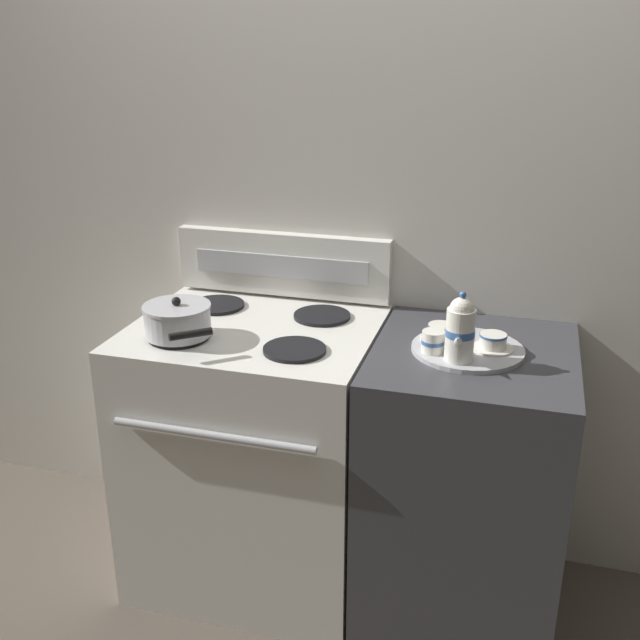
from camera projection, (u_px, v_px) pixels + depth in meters
ground_plane at (342, 580)px, 2.65m from camera, size 6.00×6.00×0.00m
wall_back at (371, 254)px, 2.57m from camera, size 6.00×0.05×2.20m
stove at (257, 453)px, 2.56m from camera, size 0.78×0.69×0.94m
control_panel at (283, 264)px, 2.63m from camera, size 0.77×0.05×0.22m
side_counter at (464, 485)px, 2.38m from camera, size 0.60×0.66×0.93m
saucepan at (178, 320)px, 2.29m from camera, size 0.26×0.28×0.12m
serving_tray at (468, 349)px, 2.21m from camera, size 0.33×0.33×0.01m
teapot at (460, 329)px, 2.09m from camera, size 0.08×0.13×0.21m
teacup_left at (493, 342)px, 2.19m from camera, size 0.12×0.12×0.05m
teacup_right at (441, 332)px, 2.26m from camera, size 0.12×0.12×0.05m
creamer_jug at (433, 341)px, 2.17m from camera, size 0.07×0.07×0.06m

